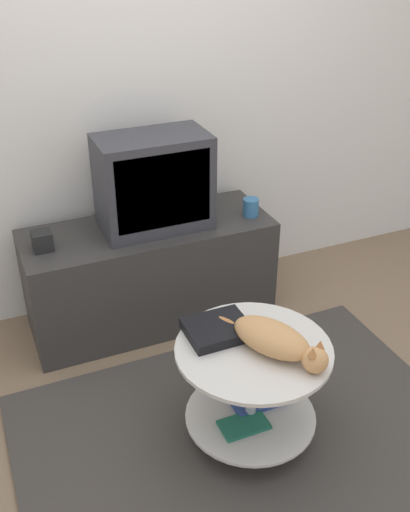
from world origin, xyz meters
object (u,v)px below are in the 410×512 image
object	(u,v)px
speaker	(42,241)
cat	(276,340)
tv	(154,183)
dvd_box	(218,329)

from	to	relation	value
speaker	cat	xyz separation A→B (m)	(0.71, -1.06, -0.06)
tv	cat	distance (m)	1.12
tv	dvd_box	bearing A→B (deg)	-92.59
tv	speaker	distance (m)	0.62
speaker	dvd_box	bearing A→B (deg)	-57.58
dvd_box	cat	distance (m)	0.26
speaker	dvd_box	size ratio (longest dim) A/B	0.37
speaker	cat	size ratio (longest dim) A/B	0.19
dvd_box	speaker	bearing A→B (deg)	122.42
speaker	dvd_box	xyz separation A→B (m)	(0.55, -0.86, -0.10)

